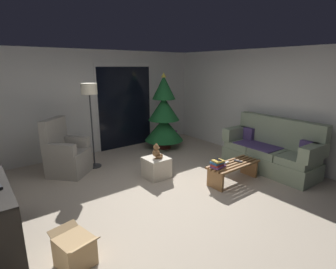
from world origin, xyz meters
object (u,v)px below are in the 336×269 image
(couch, at_px, (271,151))
(remote_white, at_px, (226,163))
(ottoman, at_px, (156,168))
(cardboard_box_open_near_shelf, at_px, (75,251))
(cell_phone, at_px, (218,160))
(book_stack, at_px, (218,164))
(floor_lamp, at_px, (90,97))
(remote_graphite, at_px, (238,161))
(christmas_tree, at_px, (164,116))
(coffee_table, at_px, (233,169))
(armchair, at_px, (66,155))
(teddy_bear_chestnut, at_px, (157,152))

(couch, relative_size, remote_white, 12.58)
(ottoman, bearing_deg, cardboard_box_open_near_shelf, -146.05)
(cell_phone, bearing_deg, couch, 10.39)
(couch, height_order, cardboard_box_open_near_shelf, couch)
(book_stack, bearing_deg, floor_lamp, 121.56)
(remote_graphite, bearing_deg, christmas_tree, -106.13)
(couch, height_order, coffee_table, couch)
(couch, distance_m, christmas_tree, 2.75)
(cell_phone, relative_size, ottoman, 0.33)
(couch, xyz_separation_m, coffee_table, (-1.11, 0.08, -0.15))
(armchair, distance_m, teddy_bear_chestnut, 1.84)
(book_stack, bearing_deg, ottoman, 123.25)
(floor_lamp, bearing_deg, couch, -39.85)
(cardboard_box_open_near_shelf, bearing_deg, ottoman, 33.95)
(ottoman, relative_size, teddy_bear_chestnut, 1.54)
(remote_white, bearing_deg, ottoman, 40.09)
(couch, relative_size, cell_phone, 13.62)
(remote_graphite, distance_m, ottoman, 1.57)
(coffee_table, height_order, cardboard_box_open_near_shelf, cardboard_box_open_near_shelf)
(coffee_table, relative_size, remote_white, 7.05)
(armchair, xyz_separation_m, floor_lamp, (0.59, 0.03, 1.10))
(teddy_bear_chestnut, bearing_deg, cardboard_box_open_near_shelf, -146.30)
(remote_graphite, distance_m, armchair, 3.38)
(coffee_table, bearing_deg, christmas_tree, 84.76)
(coffee_table, height_order, ottoman, ottoman)
(couch, relative_size, book_stack, 7.18)
(book_stack, distance_m, christmas_tree, 2.54)
(armchair, bearing_deg, book_stack, -48.50)
(cell_phone, height_order, teddy_bear_chestnut, teddy_bear_chestnut)
(remote_graphite, bearing_deg, armchair, -56.50)
(cell_phone, distance_m, teddy_bear_chestnut, 1.17)
(christmas_tree, height_order, floor_lamp, christmas_tree)
(remote_white, distance_m, christmas_tree, 2.47)
(christmas_tree, relative_size, floor_lamp, 1.10)
(armchair, distance_m, floor_lamp, 1.25)
(ottoman, bearing_deg, remote_white, -46.61)
(christmas_tree, bearing_deg, remote_graphite, -92.15)
(couch, xyz_separation_m, christmas_tree, (-0.88, 2.56, 0.47))
(floor_lamp, relative_size, cardboard_box_open_near_shelf, 3.07)
(coffee_table, distance_m, teddy_bear_chestnut, 1.48)
(cell_phone, xyz_separation_m, ottoman, (-0.66, 0.98, -0.30))
(floor_lamp, height_order, teddy_bear_chestnut, floor_lamp)
(coffee_table, distance_m, ottoman, 1.47)
(coffee_table, xyz_separation_m, armchair, (-2.36, 2.29, 0.16))
(cell_phone, relative_size, christmas_tree, 0.07)
(coffee_table, height_order, cell_phone, cell_phone)
(remote_white, bearing_deg, christmas_tree, -11.65)
(armchair, bearing_deg, cell_phone, -48.26)
(cell_phone, height_order, christmas_tree, christmas_tree)
(remote_white, relative_size, remote_graphite, 1.00)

